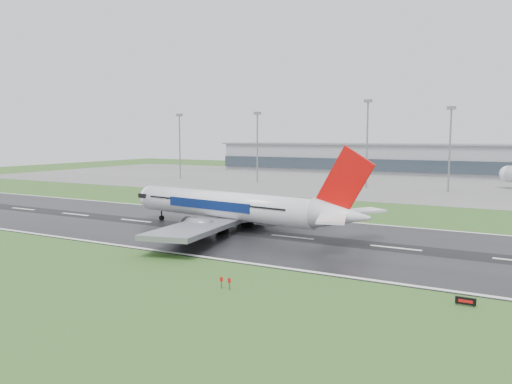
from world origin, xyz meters
The scene contains 10 objects.
ground centered at (0.00, 0.00, 0.00)m, with size 520.00×520.00×0.00m, color #2C551F.
runway centered at (0.00, 0.00, 0.05)m, with size 400.00×45.00×0.10m, color black.
apron centered at (0.00, 125.00, 0.04)m, with size 400.00×130.00×0.08m, color slate.
terminal centered at (0.00, 185.00, 7.50)m, with size 240.00×36.00×15.00m, color gray.
main_airliner centered at (-12.55, 0.62, 8.68)m, with size 58.14×55.37×17.17m, color white, non-canonical shape.
runway_sign centered at (34.40, -26.72, 0.52)m, with size 2.30×0.26×1.04m, color black, non-canonical shape.
floodmast_0 centered at (-103.03, 100.00, 14.37)m, with size 0.64×0.64×28.74m, color gray.
floodmast_1 centered at (-62.24, 100.00, 14.33)m, with size 0.64×0.64×28.66m, color gray.
floodmast_2 centered at (-14.96, 100.00, 16.10)m, with size 0.64×0.64×32.20m, color gray.
floodmast_3 centered at (14.65, 100.00, 14.43)m, with size 0.64×0.64×28.86m, color gray.
Camera 1 is at (40.39, -88.51, 19.69)m, focal length 35.50 mm.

